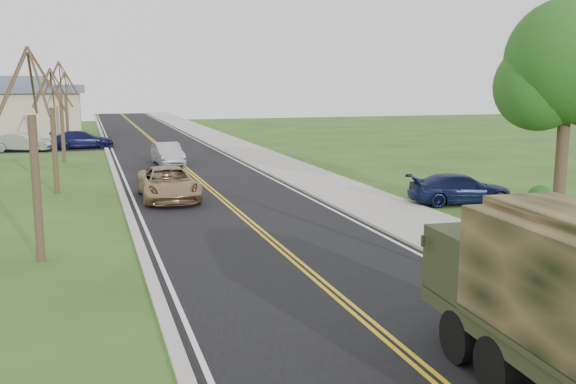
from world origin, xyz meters
name	(u,v)px	position (x,y,z in m)	size (l,w,h in m)	color
ground	(433,378)	(0.00, 0.00, 0.00)	(160.00, 160.00, 0.00)	#274416
road	(164,150)	(0.00, 40.00, 0.01)	(8.00, 120.00, 0.01)	black
curb_right	(217,148)	(4.15, 40.00, 0.06)	(0.30, 120.00, 0.12)	#9E998E
sidewalk_right	(239,147)	(5.90, 40.00, 0.05)	(3.20, 120.00, 0.10)	#9E998E
curb_left	(107,151)	(-4.15, 40.00, 0.05)	(0.30, 120.00, 0.10)	#9E998E
leafy_tree	(568,71)	(11.00, 10.01, 5.49)	(4.83, 4.50, 8.10)	#38281C
bare_tree_a	(35,171)	(-7.00, 10.00, 2.63)	(1.93, 2.26, 6.08)	#38281C
bare_tree_b	(54,140)	(-7.00, 22.00, 2.48)	(1.83, 2.14, 5.73)	#38281C
bare_tree_c	(62,119)	(-7.00, 34.00, 2.78)	(2.04, 2.39, 6.42)	#38281C
bare_tree_d	(67,114)	(-7.00, 46.00, 2.55)	(1.88, 2.20, 5.91)	#38281C
suv_champagne	(168,184)	(-2.26, 18.76, 0.72)	(2.38, 5.16, 1.43)	#967954
sedan_silver	(168,154)	(-0.80, 30.86, 0.69)	(1.46, 4.18, 1.38)	#AEADB2
pickup_navy	(460,189)	(9.42, 14.06, 0.64)	(1.79, 4.40, 1.28)	#0F1638
lot_car_silver	(22,142)	(-10.16, 42.00, 0.70)	(1.49, 4.28, 1.41)	#A5A5AA
lot_car_navy	(82,140)	(-5.91, 42.96, 0.69)	(1.93, 4.75, 1.38)	#0F1138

